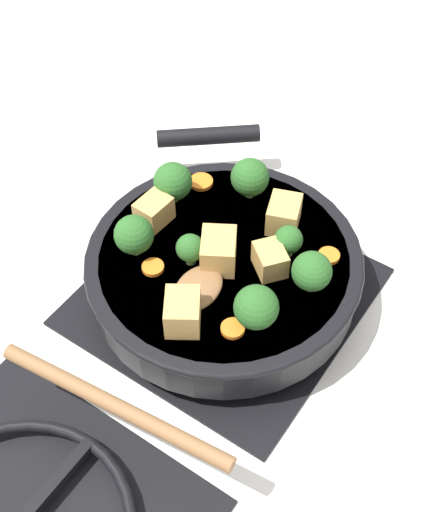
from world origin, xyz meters
TOP-DOWN VIEW (x-y plane):
  - ground_plane at (0.00, 0.00)m, footprint 2.40×2.40m
  - front_burner_grate at (0.00, 0.00)m, footprint 0.31×0.31m
  - skillet_pan at (0.00, -0.00)m, footprint 0.37×0.39m
  - wooden_spoon at (-0.02, 0.15)m, footprint 0.26×0.22m
  - tofu_cube_center_large at (-0.05, -0.01)m, footprint 0.05×0.05m
  - tofu_cube_near_handle at (-0.02, 0.10)m, footprint 0.06×0.06m
  - tofu_cube_east_chunk at (0.10, -0.00)m, footprint 0.03×0.04m
  - tofu_cube_west_chunk at (-0.03, -0.08)m, footprint 0.05×0.05m
  - tofu_cube_back_piece at (-0.00, 0.01)m, footprint 0.06×0.06m
  - broccoli_floret_near_spoon at (0.03, 0.03)m, footprint 0.03×0.03m
  - broccoli_floret_center_top at (-0.06, -0.04)m, footprint 0.03×0.03m
  - broccoli_floret_east_rim at (0.03, -0.10)m, footprint 0.05×0.05m
  - broccoli_floret_west_rim at (0.10, -0.04)m, footprint 0.05×0.05m
  - broccoli_floret_north_edge at (-0.08, 0.06)m, footprint 0.05×0.05m
  - broccoli_floret_south_cluster at (0.09, 0.05)m, footprint 0.05×0.05m
  - broccoli_floret_mid_floret at (-0.10, -0.01)m, footprint 0.04×0.04m
  - carrot_slice_orange_thin at (-0.07, 0.08)m, footprint 0.03×0.03m
  - carrot_slice_near_center at (0.06, 0.06)m, footprint 0.03×0.03m
  - carrot_slice_edge_slice at (-0.10, -0.07)m, footprint 0.02×0.02m
  - carrot_slice_under_broccoli at (0.09, -0.08)m, footprint 0.03×0.03m

SIDE VIEW (x-z plane):
  - ground_plane at x=0.00m, z-range 0.00..0.00m
  - front_burner_grate at x=0.00m, z-range 0.00..0.03m
  - skillet_pan at x=0.00m, z-range 0.03..0.08m
  - carrot_slice_orange_thin at x=-0.07m, z-range 0.08..0.08m
  - carrot_slice_near_center at x=0.06m, z-range 0.08..0.08m
  - carrot_slice_edge_slice at x=-0.10m, z-range 0.08..0.08m
  - carrot_slice_under_broccoli at x=0.09m, z-range 0.08..0.08m
  - wooden_spoon at x=-0.02m, z-range 0.08..0.09m
  - tofu_cube_center_large at x=-0.05m, z-range 0.08..0.11m
  - tofu_cube_east_chunk at x=0.10m, z-range 0.08..0.11m
  - tofu_cube_west_chunk at x=-0.03m, z-range 0.08..0.11m
  - tofu_cube_near_handle at x=-0.02m, z-range 0.08..0.11m
  - tofu_cube_back_piece at x=0.00m, z-range 0.08..0.12m
  - broccoli_floret_near_spoon at x=0.03m, z-range 0.08..0.12m
  - broccoli_floret_center_top at x=-0.06m, z-range 0.08..0.12m
  - broccoli_floret_mid_floret at x=-0.10m, z-range 0.08..0.13m
  - broccoli_floret_south_cluster at x=0.09m, z-range 0.08..0.13m
  - broccoli_floret_east_rim at x=0.03m, z-range 0.08..0.13m
  - broccoli_floret_west_rim at x=0.10m, z-range 0.08..0.13m
  - broccoli_floret_north_edge at x=-0.08m, z-range 0.08..0.13m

